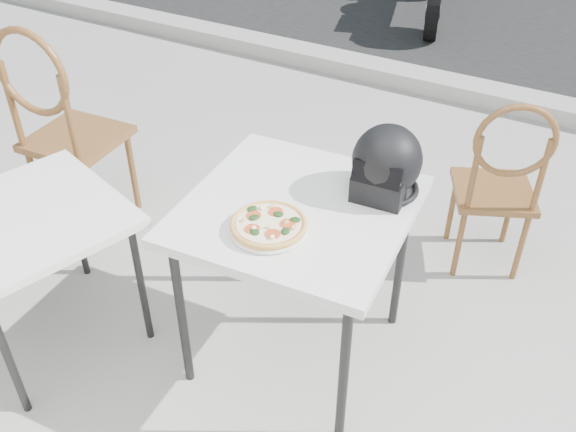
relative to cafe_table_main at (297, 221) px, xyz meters
The scene contains 9 objects.
ground 0.77m from the cafe_table_main, 44.97° to the right, with size 80.00×80.00×0.00m, color #9C9A93.
curb 2.88m from the cafe_table_main, 85.81° to the left, with size 30.00×0.25×0.12m, color gray.
cafe_table_main is the anchor object (origin of this frame).
plate 0.20m from the cafe_table_main, 95.73° to the right, with size 0.35×0.35×0.02m.
pizza 0.21m from the cafe_table_main, 95.73° to the right, with size 0.33×0.33×0.03m.
helmet 0.39m from the cafe_table_main, 45.18° to the left, with size 0.28×0.29×0.27m.
cafe_chair_main 1.12m from the cafe_table_main, 59.05° to the left, with size 0.49×0.49×0.97m.
cafe_table_side 1.08m from the cafe_table_main, 155.82° to the right, with size 0.90×0.90×0.67m.
cafe_chair_side 1.48m from the cafe_table_main, behind, with size 0.47×0.47×1.17m.
Camera 1 is at (0.70, -1.50, 2.18)m, focal length 40.00 mm.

